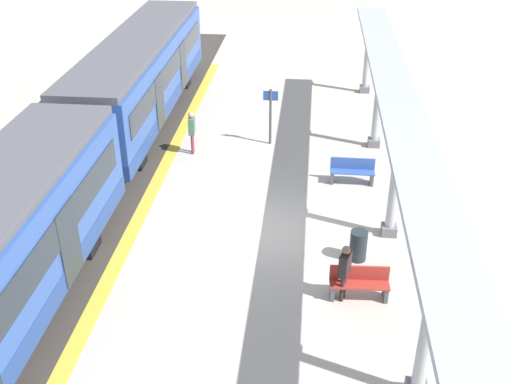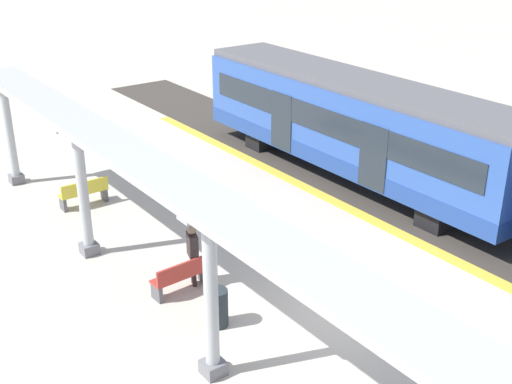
{
  "view_description": "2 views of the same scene",
  "coord_description": "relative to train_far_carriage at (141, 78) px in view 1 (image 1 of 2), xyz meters",
  "views": [
    {
      "loc": [
        1.22,
        -15.38,
        10.0
      ],
      "look_at": [
        -0.23,
        -0.18,
        1.4
      ],
      "focal_mm": 42.98,
      "sensor_mm": 36.0,
      "label": 1
    },
    {
      "loc": [
        9.26,
        9.19,
        8.61
      ],
      "look_at": [
        0.39,
        -2.93,
        2.04
      ],
      "focal_mm": 46.13,
      "sensor_mm": 36.0,
      "label": 2
    }
  ],
  "objects": [
    {
      "name": "trash_bin",
      "position": [
        8.44,
        -9.3,
        -1.38
      ],
      "size": [
        0.48,
        0.48,
        0.9
      ],
      "primitive_type": "cylinder",
      "color": "#222A2E",
      "rests_on": "ground"
    },
    {
      "name": "canopy_pillar_fifth",
      "position": [
        9.43,
        4.22,
        0.02
      ],
      "size": [
        1.1,
        0.44,
        3.66
      ],
      "color": "slate",
      "rests_on": "ground"
    },
    {
      "name": "canopy_pillar_second",
      "position": [
        9.43,
        -14.09,
        0.02
      ],
      "size": [
        1.1,
        0.44,
        3.66
      ],
      "color": "slate",
      "rests_on": "ground"
    },
    {
      "name": "train_far_carriage",
      "position": [
        0.0,
        0.0,
        0.0
      ],
      "size": [
        2.65,
        13.3,
        3.48
      ],
      "color": "#2A4C99",
      "rests_on": "ground"
    },
    {
      "name": "ground_plane",
      "position": [
        5.74,
        -8.08,
        -1.83
      ],
      "size": [
        176.0,
        176.0,
        0.0
      ],
      "primitive_type": "plane",
      "color": "#B5AB9D"
    },
    {
      "name": "bench_near_end",
      "position": [
        8.46,
        -4.78,
        -1.39
      ],
      "size": [
        1.5,
        0.45,
        0.86
      ],
      "color": "#33539F",
      "rests_on": "ground"
    },
    {
      "name": "bench_far_end",
      "position": [
        8.38,
        -10.94,
        -1.39
      ],
      "size": [
        1.52,
        0.5,
        0.86
      ],
      "color": "#A22F27",
      "rests_on": "ground"
    },
    {
      "name": "canopy_pillar_third",
      "position": [
        9.43,
        -7.95,
        0.02
      ],
      "size": [
        1.1,
        0.44,
        3.66
      ],
      "color": "slate",
      "rests_on": "ground"
    },
    {
      "name": "canopy_beam",
      "position": [
        9.43,
        -7.98,
        1.91
      ],
      "size": [
        1.2,
        25.2,
        0.16
      ],
      "primitive_type": "cube",
      "color": "#A8AAB2",
      "rests_on": "canopy_pillar_nearest"
    },
    {
      "name": "trackbed",
      "position": [
        -0.01,
        -8.08,
        -1.83
      ],
      "size": [
        3.2,
        43.47,
        0.01
      ],
      "primitive_type": "cube",
      "color": "#38332D",
      "rests_on": "ground"
    },
    {
      "name": "passenger_by_the_benches",
      "position": [
        7.98,
        -11.08,
        -0.83
      ],
      "size": [
        0.35,
        0.51,
        1.61
      ],
      "color": "#2C1F1F",
      "rests_on": "ground"
    },
    {
      "name": "platform_info_sign",
      "position": [
        5.45,
        -1.91,
        -0.5
      ],
      "size": [
        0.56,
        0.1,
        2.2
      ],
      "color": "#4C4C51",
      "rests_on": "ground"
    },
    {
      "name": "tactile_edge_strip",
      "position": [
        1.81,
        -8.08,
        -1.83
      ],
      "size": [
        0.43,
        31.47,
        0.01
      ],
      "primitive_type": "cube",
      "color": "gold",
      "rests_on": "ground"
    },
    {
      "name": "canopy_pillar_fourth",
      "position": [
        9.43,
        -1.76,
        0.02
      ],
      "size": [
        1.1,
        0.44,
        3.66
      ],
      "color": "slate",
      "rests_on": "ground"
    },
    {
      "name": "passenger_waiting_near_edge",
      "position": [
        2.64,
        -3.02,
        -0.81
      ],
      "size": [
        0.25,
        0.49,
        1.64
      ],
      "color": "brown",
      "rests_on": "ground"
    }
  ]
}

